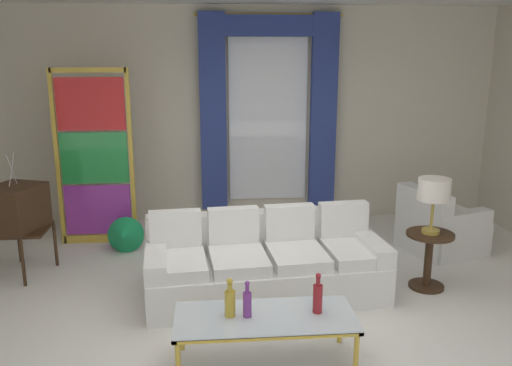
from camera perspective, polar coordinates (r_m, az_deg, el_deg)
The scene contains 14 objects.
ground_plane at distance 5.05m, azimuth 0.60°, elevation -14.15°, with size 16.00×16.00×0.00m, color white.
wall_rear at distance 7.56m, azimuth -1.62°, elevation 7.26°, with size 8.00×0.12×3.00m, color beige.
curtained_window at distance 7.40m, azimuth 1.38°, elevation 8.99°, with size 2.00×0.17×2.70m.
couch_white_long at distance 5.38m, azimuth 0.94°, elevation -8.75°, with size 2.41×1.12×0.86m.
coffee_table at distance 4.21m, azimuth 0.98°, elevation -14.50°, with size 1.39×0.59×0.41m.
bottle_blue_decanter at distance 4.14m, azimuth -2.82°, elevation -12.59°, with size 0.08×0.08×0.31m.
bottle_crystal_tall at distance 4.13m, azimuth -0.95°, elevation -12.75°, with size 0.07×0.07×0.29m.
bottle_amber_squat at distance 4.21m, azimuth 6.66°, elevation -12.06°, with size 0.07×0.07×0.33m.
vintage_tv at distance 6.25m, azimuth -24.44°, elevation -2.67°, with size 0.67×0.72×1.35m.
armchair_white at distance 6.85m, azimuth 19.05°, elevation -4.62°, with size 1.02×1.01×0.80m.
stained_glass_divider at distance 6.87m, azimuth -16.98°, elevation 2.23°, with size 0.95×0.05×2.20m.
peacock_figurine at distance 6.59m, azimuth -13.98°, elevation -5.62°, with size 0.44×0.60×0.50m.
round_side_table at distance 5.75m, azimuth 18.09°, elevation -7.40°, with size 0.48×0.48×0.59m.
table_lamp_brass at distance 5.55m, azimuth 18.61°, elevation -0.90°, with size 0.32×0.32×0.57m.
Camera 1 is at (-0.44, -4.44, 2.38)m, focal length 37.15 mm.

